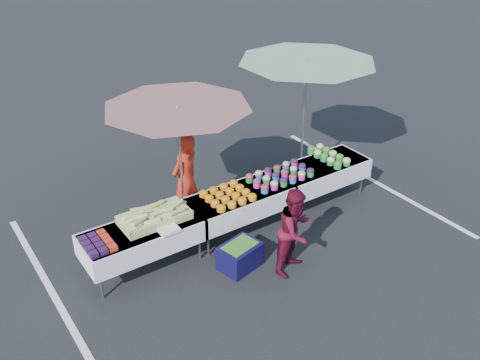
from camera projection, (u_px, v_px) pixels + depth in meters
ground at (240, 230)px, 9.29m from camera, size 80.00×80.00×0.00m
stripe_left at (58, 302)px, 7.71m from camera, size 0.10×5.00×0.00m
stripe_right at (370, 179)px, 10.86m from camera, size 0.10×5.00×0.00m
table_left at (142, 237)px, 8.11m from camera, size 1.86×0.81×0.75m
table_center at (240, 201)px, 9.00m from camera, size 1.86×0.81×0.75m
table_right at (320, 172)px, 9.88m from camera, size 1.86×0.81×0.75m
berry_punnets at (97, 244)px, 7.62m from camera, size 0.40×0.54×0.08m
corn_pile at (155, 216)px, 8.14m from camera, size 1.16×0.57×0.26m
plastic_bags at (168, 229)px, 7.95m from camera, size 0.30×0.25×0.05m
carrot_bowls at (228, 195)px, 8.76m from camera, size 0.75×0.69×0.11m
potato_cups at (280, 175)px, 9.29m from camera, size 1.14×0.58×0.16m
bean_baskets at (329, 156)px, 9.95m from camera, size 0.36×0.86×0.15m
vendor at (185, 181)px, 9.05m from camera, size 0.74×0.64×1.72m
customer at (295, 231)px, 8.04m from camera, size 0.83×0.74×1.41m
umbrella_left at (178, 119)px, 8.14m from camera, size 2.31×2.31×2.36m
umbrella_right at (306, 73)px, 9.50m from camera, size 3.21×3.21×2.55m
storage_bin at (240, 255)px, 8.31m from camera, size 0.72×0.59×0.41m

